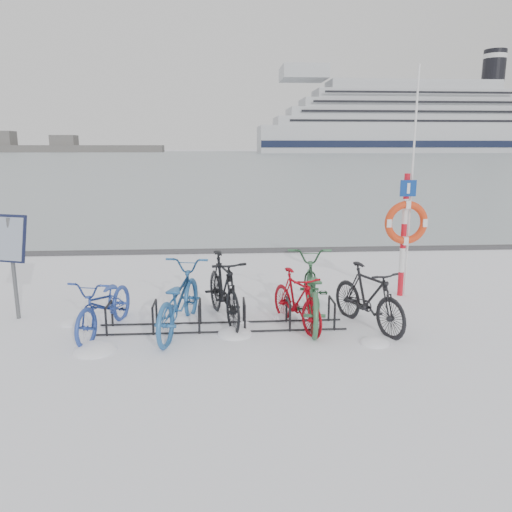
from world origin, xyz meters
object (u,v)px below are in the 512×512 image
bike_rack (222,318)px  lifebuoy_station (406,223)px  info_board (10,245)px  cruise_ferry (407,125)px

bike_rack → lifebuoy_station: (3.54, 1.54, 1.28)m
bike_rack → lifebuoy_station: size_ratio=0.92×
info_board → cruise_ferry: 233.25m
bike_rack → info_board: 3.74m
info_board → lifebuoy_station: size_ratio=0.41×
bike_rack → lifebuoy_station: bearing=23.5°
lifebuoy_station → cruise_ferry: 229.92m
lifebuoy_station → cruise_ferry: cruise_ferry is taller
info_board → bike_rack: bearing=7.9°
info_board → cruise_ferry: (86.79, 216.23, 10.77)m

